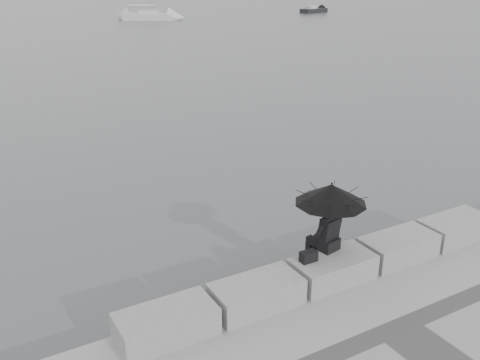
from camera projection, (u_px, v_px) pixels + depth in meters
ground at (316, 291)px, 10.79m from camera, size 360.00×360.00×0.00m
stone_block_far_left at (166, 324)px, 8.57m from camera, size 1.60×0.80×0.50m
stone_block_left at (256, 294)px, 9.36m from camera, size 1.60×0.80×0.50m
stone_block_centre at (333, 269)px, 10.15m from camera, size 1.60×0.80×0.50m
stone_block_right at (398, 247)px, 10.93m from camera, size 1.60×0.80×0.50m
stone_block_far_right at (454, 229)px, 11.72m from camera, size 1.60×0.80×0.50m
seated_person at (331, 200)px, 9.98m from camera, size 1.37×1.37×1.39m
bag at (308, 256)px, 9.89m from camera, size 0.32×0.18×0.20m
sailboat_right at (149, 16)px, 67.26m from camera, size 6.55×5.69×12.90m
small_motorboat at (314, 10)px, 78.64m from camera, size 4.73×2.54×1.10m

